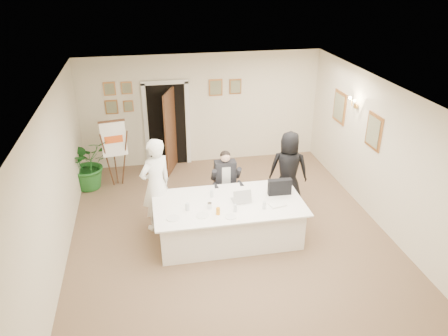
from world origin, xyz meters
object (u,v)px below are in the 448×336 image
standing_man (156,185)px  flip_chart (115,157)px  seated_man (226,182)px  steel_jug (210,206)px  oj_glass (218,211)px  potted_palm (88,163)px  standing_woman (288,169)px  laptop_bag (280,187)px  paper_stack (277,204)px  conference_table (228,220)px  laptop (241,194)px

standing_man → flip_chart: bearing=-100.0°
seated_man → steel_jug: seated_man is taller
seated_man → flip_chart: size_ratio=0.86×
oj_glass → steel_jug: oj_glass is taller
potted_palm → standing_woman: bearing=-20.6°
laptop_bag → oj_glass: (-1.27, -0.50, -0.09)m
laptop_bag → paper_stack: laptop_bag is taller
potted_palm → oj_glass: 3.91m
conference_table → standing_man: size_ratio=1.47×
flip_chart → standing_woman: bearing=-23.4°
potted_palm → oj_glass: size_ratio=9.29×
standing_woman → potted_palm: size_ratio=1.37×
conference_table → steel_jug: 0.59m
flip_chart → laptop_bag: flip_chart is taller
conference_table → seated_man: (0.14, 0.99, 0.29)m
conference_table → standing_man: (-1.28, 0.63, 0.55)m
flip_chart → standing_man: standing_man is taller
paper_stack → standing_man: bearing=157.2°
conference_table → laptop_bag: 1.15m
laptop → steel_jug: bearing=-167.8°
flip_chart → standing_woman: size_ratio=0.96×
laptop_bag → steel_jug: bearing=-166.9°
steel_jug → paper_stack: bearing=-5.6°
laptop → steel_jug: size_ratio=3.25×
laptop → paper_stack: size_ratio=1.23×
laptop_bag → paper_stack: 0.44m
seated_man → steel_jug: 1.26m
laptop_bag → oj_glass: 1.37m
flip_chart → oj_glass: 3.51m
oj_glass → laptop_bag: bearing=21.3°
standing_woman → laptop: standing_woman is taller
potted_palm → paper_stack: potted_palm is taller
standing_woman → steel_jug: (-1.87, -1.18, 0.01)m
paper_stack → potted_palm: bearing=141.2°
laptop → paper_stack: laptop is taller
standing_woman → paper_stack: standing_woman is taller
seated_man → flip_chart: 2.77m
laptop_bag → standing_woman: bearing=64.1°
conference_table → laptop: size_ratio=7.70×
flip_chart → steel_jug: (1.75, -2.74, 0.09)m
standing_woman → laptop_bag: 1.04m
conference_table → steel_jug: size_ratio=25.04×
flip_chart → laptop_bag: bearing=-38.3°
standing_woman → laptop: size_ratio=4.61×
conference_table → laptop_bag: (1.01, 0.12, 0.54)m
oj_glass → standing_man: bearing=135.4°
flip_chart → potted_palm: bearing=176.8°
potted_palm → conference_table: bearing=-43.8°
potted_palm → steel_jug: potted_palm is taller
seated_man → laptop_bag: size_ratio=3.09×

